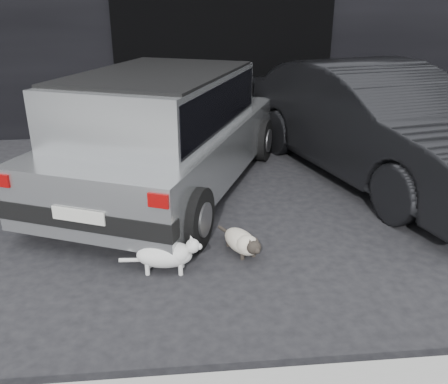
{
  "coord_description": "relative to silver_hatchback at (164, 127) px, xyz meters",
  "views": [
    {
      "loc": [
        0.13,
        -4.99,
        2.49
      ],
      "look_at": [
        0.57,
        -0.47,
        0.62
      ],
      "focal_mm": 38.0,
      "sensor_mm": 36.0,
      "label": 1
    }
  ],
  "objects": [
    {
      "name": "ground",
      "position": [
        0.07,
        -1.24,
        -0.89
      ],
      "size": [
        80.0,
        80.0,
        0.0
      ],
      "primitive_type": "plane",
      "color": "black",
      "rests_on": "ground"
    },
    {
      "name": "garage_opening",
      "position": [
        1.07,
        2.75,
        0.41
      ],
      "size": [
        4.0,
        0.1,
        2.6
      ],
      "primitive_type": "cube",
      "color": "black",
      "rests_on": "ground"
    },
    {
      "name": "silver_hatchback",
      "position": [
        0.0,
        0.0,
        0.0
      ],
      "size": [
        3.54,
        4.84,
        1.63
      ],
      "rotation": [
        0.0,
        0.0,
        -0.4
      ],
      "color": "#A9ACAE",
      "rests_on": "ground"
    },
    {
      "name": "second_car",
      "position": [
        3.02,
        0.2,
        -0.07
      ],
      "size": [
        3.05,
        5.27,
        1.64
      ],
      "primitive_type": "imported",
      "rotation": [
        0.0,
        0.0,
        0.28
      ],
      "color": "black",
      "rests_on": "ground"
    },
    {
      "name": "cat_siamese",
      "position": [
        0.82,
        -1.91,
        -0.77
      ],
      "size": [
        0.44,
        0.74,
        0.28
      ],
      "rotation": [
        0.0,
        0.0,
        3.51
      ],
      "color": "beige",
      "rests_on": "ground"
    },
    {
      "name": "cat_white",
      "position": [
        0.04,
        -2.19,
        -0.71
      ],
      "size": [
        0.81,
        0.33,
        0.38
      ],
      "rotation": [
        0.0,
        0.0,
        -1.68
      ],
      "color": "silver",
      "rests_on": "ground"
    }
  ]
}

